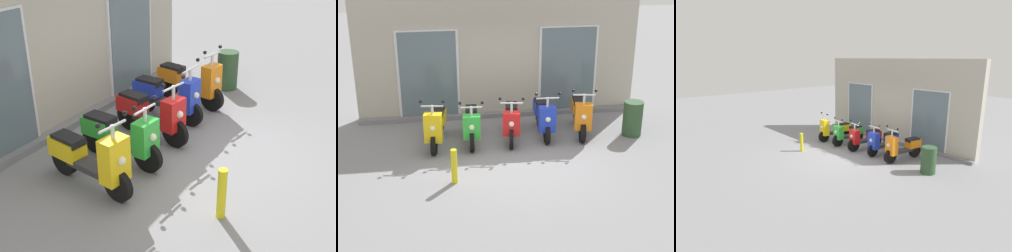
% 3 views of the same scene
% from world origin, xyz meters
% --- Properties ---
extents(ground_plane, '(40.00, 40.00, 0.00)m').
position_xyz_m(ground_plane, '(0.00, 0.00, 0.00)').
color(ground_plane, gray).
extents(storefront_facade, '(7.15, 0.50, 3.40)m').
position_xyz_m(storefront_facade, '(0.00, 2.67, 1.63)').
color(storefront_facade, '#B2AD9E').
rests_on(storefront_facade, ground_plane).
extents(scooter_yellow, '(0.59, 1.56, 1.24)m').
position_xyz_m(scooter_yellow, '(-1.66, 0.87, 0.47)').
color(scooter_yellow, black).
rests_on(scooter_yellow, ground_plane).
extents(scooter_green, '(0.54, 1.54, 1.15)m').
position_xyz_m(scooter_green, '(-0.87, 0.93, 0.45)').
color(scooter_green, black).
rests_on(scooter_green, ground_plane).
extents(scooter_red, '(0.62, 1.55, 1.19)m').
position_xyz_m(scooter_red, '(0.05, 0.95, 0.47)').
color(scooter_red, black).
rests_on(scooter_red, ground_plane).
extents(scooter_blue, '(0.58, 1.51, 1.21)m').
position_xyz_m(scooter_blue, '(0.84, 1.07, 0.48)').
color(scooter_blue, black).
rests_on(scooter_blue, ground_plane).
extents(scooter_orange, '(0.64, 1.61, 1.26)m').
position_xyz_m(scooter_orange, '(1.72, 1.06, 0.47)').
color(scooter_orange, black).
rests_on(scooter_orange, ground_plane).
extents(trash_bin, '(0.45, 0.45, 0.83)m').
position_xyz_m(trash_bin, '(2.91, 0.76, 0.41)').
color(trash_bin, '#2D4C2D').
rests_on(trash_bin, ground_plane).
extents(curb_bollard, '(0.12, 0.12, 0.70)m').
position_xyz_m(curb_bollard, '(-1.37, -0.98, 0.35)').
color(curb_bollard, yellow).
rests_on(curb_bollard, ground_plane).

